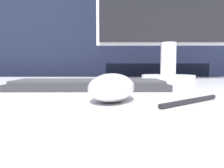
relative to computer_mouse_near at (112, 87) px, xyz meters
The scene contains 5 objects.
partition_panel 0.90m from the computer_mouse_near, 86.05° to the left, with size 5.00×0.03×1.28m.
computer_mouse_near is the anchor object (origin of this frame).
keyboard 0.19m from the computer_mouse_near, 107.72° to the left, with size 0.39×0.13×0.02m.
monitor 0.63m from the computer_mouse_near, 66.93° to the left, with size 0.59×0.21×0.50m.
pen 0.13m from the computer_mouse_near, 10.01° to the right, with size 0.12×0.10×0.01m.
Camera 1 is at (-0.06, -0.63, 0.80)m, focal length 35.00 mm.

